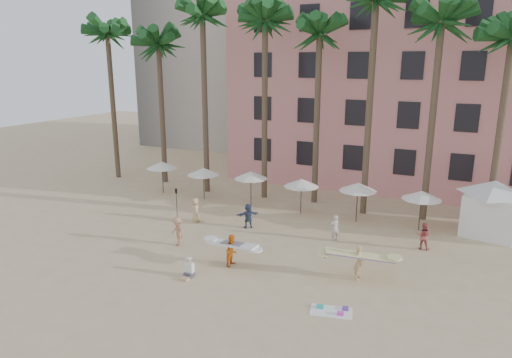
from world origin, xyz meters
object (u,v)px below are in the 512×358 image
at_px(carrier_yellow, 359,260).
at_px(carrier_white, 232,249).
at_px(pink_hotel, 445,91).
at_px(cabana, 493,203).

height_order(carrier_yellow, carrier_white, carrier_yellow).
xyz_separation_m(pink_hotel, cabana, (4.07, -12.32, -5.93)).
relative_size(carrier_yellow, carrier_white, 1.18).
distance_m(carrier_yellow, carrier_white, 6.55).
distance_m(pink_hotel, cabana, 14.27).
bearing_deg(cabana, carrier_yellow, -122.31).
bearing_deg(carrier_yellow, cabana, 57.69).
xyz_separation_m(carrier_yellow, carrier_white, (-6.42, -1.29, -0.10)).
distance_m(pink_hotel, carrier_white, 25.55).
bearing_deg(cabana, pink_hotel, 108.30).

